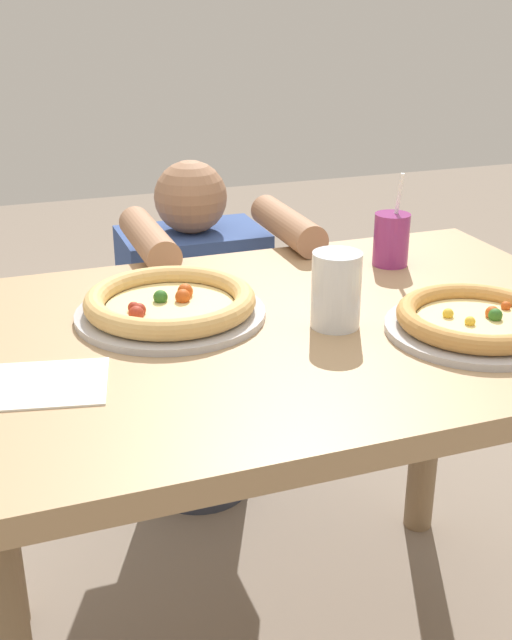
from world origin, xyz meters
name	(u,v)px	position (x,y,z in m)	size (l,w,h in m)	color
dining_table	(285,390)	(0.00, 0.00, 0.63)	(1.15, 0.78, 0.75)	tan
pizza_near	(476,321)	(0.27, -0.14, 0.77)	(0.29, 0.29, 0.04)	#B7B7BC
pizza_far	(170,305)	(-0.17, 0.09, 0.77)	(0.32, 0.32, 0.05)	#B7B7BC
drink_cup_colored	(391,239)	(0.31, 0.21, 0.80)	(0.07, 0.07, 0.18)	#8C2D72
water_cup_clear	(337,289)	(0.07, -0.04, 0.81)	(0.08, 0.08, 0.13)	silver
paper_napkin	(49,384)	(-0.39, -0.09, 0.75)	(0.16, 0.14, 0.00)	white
diner_seated	(197,348)	(0.02, 0.65, 0.42)	(0.38, 0.51, 0.89)	#333847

